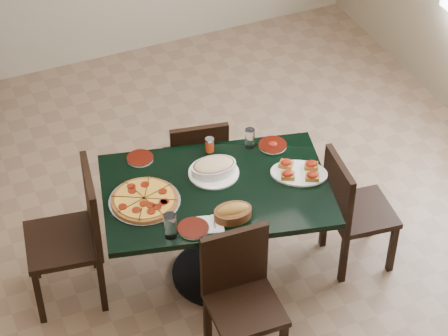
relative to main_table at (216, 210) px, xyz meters
name	(u,v)px	position (x,y,z in m)	size (l,w,h in m)	color
floor	(206,272)	(-0.06, 0.04, -0.57)	(5.50, 5.50, 0.00)	#7C6047
main_table	(216,210)	(0.00, 0.00, 0.00)	(1.52, 1.16, 0.75)	black
chair_far	(197,162)	(0.12, 0.60, -0.11)	(0.45, 0.45, 0.82)	black
chair_near	(240,291)	(-0.10, -0.58, -0.09)	(0.42, 0.42, 0.85)	black
chair_right	(351,207)	(0.83, -0.21, -0.09)	(0.44, 0.44, 0.85)	black
chair_left	(76,230)	(-0.83, 0.21, -0.03)	(0.51, 0.51, 0.95)	black
pepperoni_pizza	(144,200)	(-0.43, 0.05, 0.20)	(0.42, 0.42, 0.04)	#ACABB2
lasagna_casserole	(214,168)	(0.04, 0.13, 0.23)	(0.31, 0.31, 0.09)	white
bread_basket	(233,212)	(-0.01, -0.27, 0.22)	(0.24, 0.17, 0.10)	brown
bruschetta_platter	(299,171)	(0.51, -0.08, 0.21)	(0.42, 0.39, 0.05)	white
side_plate_near	(193,228)	(-0.26, -0.27, 0.19)	(0.18, 0.18, 0.02)	white
side_plate_far_r	(273,145)	(0.49, 0.23, 0.19)	(0.18, 0.18, 0.03)	white
side_plate_far_l	(140,158)	(-0.33, 0.44, 0.19)	(0.17, 0.17, 0.02)	white
napkin_setting	(211,224)	(-0.15, -0.28, 0.18)	(0.18, 0.18, 0.01)	white
water_glass_a	(250,138)	(0.35, 0.28, 0.25)	(0.06, 0.06, 0.13)	white
water_glass_b	(170,226)	(-0.39, -0.27, 0.26)	(0.07, 0.07, 0.16)	white
pepper_shaker	(210,145)	(0.10, 0.34, 0.23)	(0.06, 0.06, 0.10)	#C23E14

